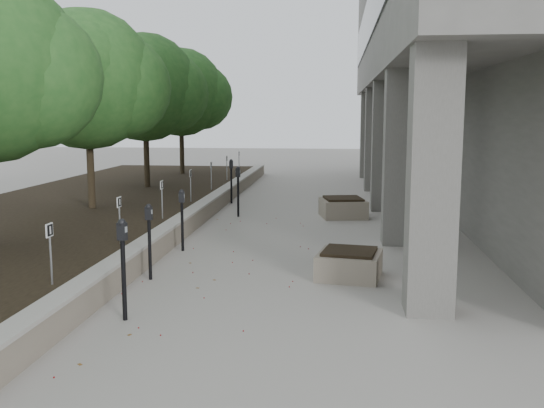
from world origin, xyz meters
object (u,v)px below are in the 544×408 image
at_px(crabapple_tree_4, 145,110).
at_px(parking_meter_4, 238,192).
at_px(parking_meter_1, 123,270).
at_px(parking_meter_2, 150,242).
at_px(planter_front, 349,264).
at_px(crabapple_tree_5, 181,111).
at_px(parking_meter_3, 182,220).
at_px(crabapple_tree_3, 88,109).
at_px(parking_meter_5, 231,181).
at_px(planter_back, 343,207).

height_order(crabapple_tree_4, parking_meter_4, crabapple_tree_4).
xyz_separation_m(parking_meter_1, parking_meter_4, (0.19, 9.17, -0.02)).
height_order(parking_meter_2, planter_front, parking_meter_2).
distance_m(crabapple_tree_5, parking_meter_1, 18.39).
xyz_separation_m(parking_meter_3, parking_meter_4, (0.49, 4.60, 0.06)).
distance_m(crabapple_tree_4, parking_meter_2, 11.45).
relative_size(crabapple_tree_3, parking_meter_2, 3.88).
bearing_deg(crabapple_tree_4, parking_meter_1, -73.84).
bearing_deg(parking_meter_3, crabapple_tree_3, 132.77).
bearing_deg(parking_meter_5, crabapple_tree_3, -137.60).
bearing_deg(planter_front, planter_back, 90.55).
distance_m(crabapple_tree_3, planter_back, 7.69).
distance_m(crabapple_tree_3, crabapple_tree_5, 10.00).
bearing_deg(crabapple_tree_4, planter_back, -26.10).
bearing_deg(crabapple_tree_5, parking_meter_2, -77.66).
bearing_deg(parking_meter_3, parking_meter_2, -93.25).
bearing_deg(crabapple_tree_4, parking_meter_3, -67.58).
relative_size(parking_meter_4, planter_front, 1.33).
bearing_deg(crabapple_tree_5, crabapple_tree_4, -90.00).
height_order(parking_meter_5, planter_front, parking_meter_5).
xyz_separation_m(crabapple_tree_5, planter_back, (6.98, -8.42, -2.83)).
distance_m(crabapple_tree_5, parking_meter_4, 9.82).
distance_m(parking_meter_4, planter_back, 3.11).
distance_m(parking_meter_5, planter_front, 9.84).
bearing_deg(parking_meter_4, crabapple_tree_4, 140.16).
bearing_deg(crabapple_tree_4, crabapple_tree_5, 90.00).
distance_m(parking_meter_3, parking_meter_5, 7.24).
distance_m(planter_front, planter_back, 6.71).
bearing_deg(parking_meter_4, planter_front, -60.59).
distance_m(crabapple_tree_3, parking_meter_3, 5.34).
relative_size(parking_meter_5, planter_front, 1.34).
xyz_separation_m(parking_meter_4, planter_front, (3.13, -6.44, -0.48)).
distance_m(parking_meter_2, parking_meter_3, 2.37).
bearing_deg(planter_front, parking_meter_5, 112.69).
bearing_deg(parking_meter_4, parking_meter_3, -92.62).
relative_size(parking_meter_1, parking_meter_4, 1.02).
xyz_separation_m(crabapple_tree_4, parking_meter_1, (3.73, -12.86, -2.36)).
xyz_separation_m(parking_meter_2, parking_meter_5, (-0.17, 9.60, 0.05)).
relative_size(parking_meter_1, parking_meter_3, 1.10).
relative_size(parking_meter_3, parking_meter_5, 0.91).
relative_size(crabapple_tree_4, parking_meter_1, 3.59).
distance_m(parking_meter_3, planter_back, 6.05).
bearing_deg(parking_meter_1, parking_meter_3, 104.25).
xyz_separation_m(parking_meter_2, parking_meter_4, (0.49, 6.97, 0.04)).
height_order(crabapple_tree_3, planter_front, crabapple_tree_3).
height_order(parking_meter_1, parking_meter_5, parking_meter_1).
height_order(parking_meter_3, planter_front, parking_meter_3).
height_order(crabapple_tree_3, crabapple_tree_5, same).
height_order(crabapple_tree_3, parking_meter_3, crabapple_tree_3).
bearing_deg(planter_back, planter_front, -89.45).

